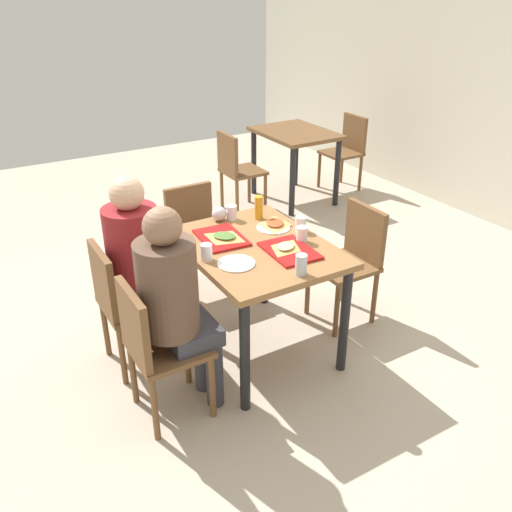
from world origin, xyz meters
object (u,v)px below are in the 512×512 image
Objects in this scene: paper_plate_near_edge at (236,263)px; background_chair_near at (236,167)px; plastic_cup_d at (302,234)px; condiment_bottle at (259,208)px; chair_left_end at (195,233)px; paper_plate_center at (273,227)px; plastic_cup_b at (206,252)px; chair_near_right at (154,343)px; chair_far_side at (353,255)px; pizza_slice_c at (275,223)px; chair_near_left at (122,299)px; pizza_slice_b at (286,247)px; foil_bundle at (219,214)px; main_table at (256,261)px; background_table at (295,143)px; person_in_red at (140,257)px; tray_red_near at (221,238)px; person_in_brown_jacket at (175,297)px; background_chair_far at (347,147)px; pizza_slice_a at (224,237)px; tray_red_far at (290,251)px; soda_can at (301,265)px.

background_chair_near reaches higher than paper_plate_near_edge.
condiment_bottle is (-0.45, -0.04, 0.03)m from plastic_cup_d.
paper_plate_center is (0.76, 0.23, 0.28)m from chair_left_end.
plastic_cup_b reaches higher than paper_plate_near_edge.
plastic_cup_b is (-0.13, -0.12, 0.05)m from paper_plate_near_edge.
paper_plate_near_edge is (-0.11, 0.57, 0.28)m from chair_near_right.
chair_far_side is 3.16× the size of pizza_slice_c.
chair_near_left reaches higher than pizza_slice_b.
foil_bundle is (-0.19, 0.78, 0.33)m from chair_near_left.
plastic_cup_b is at bearing -32.48° from background_chair_near.
main_table and background_table have the same top height.
pizza_slice_b is at bearing 5.99° from chair_left_end.
chair_near_right and chair_left_end have the same top height.
main_table is at bearing -33.28° from condiment_bottle.
plastic_cup_d is (0.11, -0.53, 0.33)m from chair_far_side.
chair_far_side and background_chair_near have the same top height.
person_in_red is at bearing 165.22° from chair_near_right.
pizza_slice_c is 0.32× the size of background_chair_near.
person_in_brown_jacket is at bearing -48.58° from tray_red_near.
background_chair_near is 1.00× the size of background_chair_far.
condiment_bottle is 1.60× the size of foil_bundle.
paper_plate_near_edge is at bearing 53.26° from chair_near_left.
plastic_cup_d is (0.27, 0.04, 0.05)m from paper_plate_center.
plastic_cup_b is 0.62m from plastic_cup_d.
plastic_cup_d is at bearing 54.67° from tray_red_near.
plastic_cup_b is at bearing 118.20° from chair_near_right.
background_table is (-1.27, 1.79, 0.14)m from chair_left_end.
plastic_cup_b is 0.12× the size of background_chair_far.
paper_plate_near_edge is 0.26× the size of background_chair_near.
pizza_slice_c is at bearing 89.76° from tray_red_near.
foil_bundle is at bearing -167.69° from pizza_slice_b.
pizza_slice_b is at bearing -22.46° from pizza_slice_c.
pizza_slice_a is at bearing -86.34° from pizza_slice_c.
main_table is 0.45m from condiment_bottle.
chair_left_end is at bearing -173.59° from tray_red_far.
person_in_red reaches higher than condiment_bottle.
main_table is 0.26m from tray_red_near.
chair_left_end reaches higher than tray_red_near.
soda_can is at bearing 14.50° from tray_red_near.
tray_red_far is at bearing 6.41° from chair_left_end.
tray_red_near is (0.73, -0.14, 0.29)m from chair_left_end.
pizza_slice_a is 0.30× the size of background_table.
chair_near_left is 3.85× the size of paper_plate_near_edge.
pizza_slice_a is 0.63m from soda_can.
chair_left_end is at bearing -160.73° from pizza_slice_c.
tray_red_far is at bearing 95.84° from person_in_brown_jacket.
plastic_cup_b reaches higher than tray_red_near.
pizza_slice_c is at bearing 45.93° from foil_bundle.
chair_near_left is at bearing -95.93° from paper_plate_center.
chair_far_side is (-0.27, 1.59, 0.00)m from chair_near_right.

